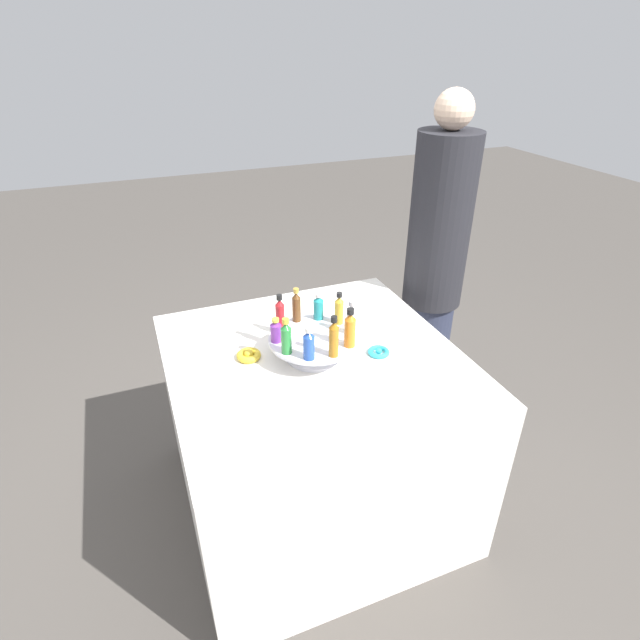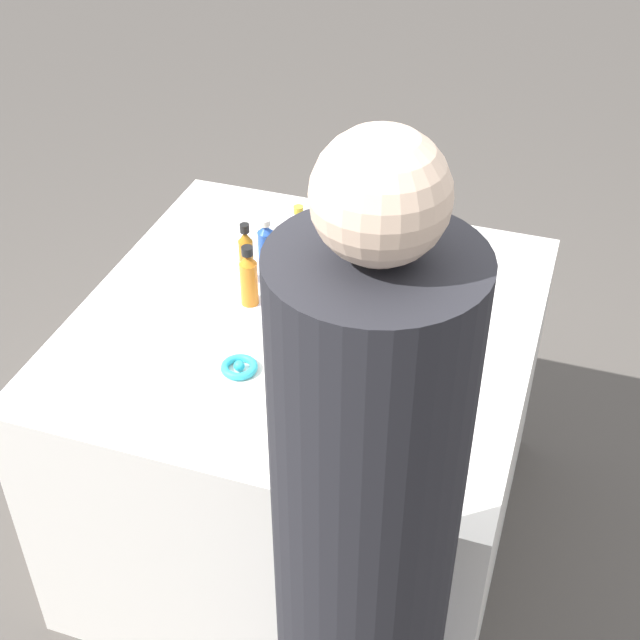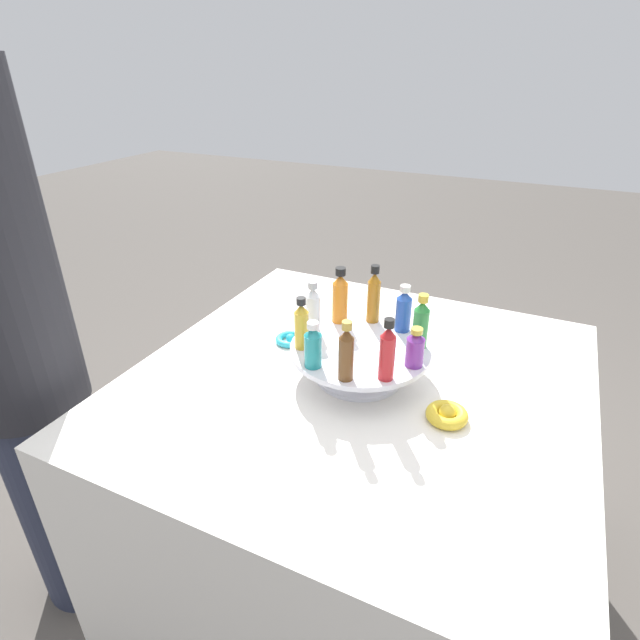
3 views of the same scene
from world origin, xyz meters
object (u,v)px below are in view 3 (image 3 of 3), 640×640
Objects in this scene: bottle_teal at (313,346)px; bottle_orange at (340,297)px; display_stand at (360,357)px; bottle_brown at (346,353)px; bottle_red at (387,352)px; bottle_purple at (415,349)px; person_figure at (17,355)px; ribbon_bow_gold at (447,414)px; bottle_clear at (313,309)px; bottle_gold at (302,325)px; bottle_green at (421,323)px; bottle_blue at (404,310)px; bottle_amber at (374,296)px; ribbon_bow_teal at (290,339)px.

bottle_orange is at bearing 97.91° from bottle_teal.
bottle_brown is at bearing -82.09° from display_stand.
bottle_red is 0.09m from bottle_purple.
person_figure reaches higher than bottle_brown.
bottle_clear is at bearing 164.85° from ribbon_bow_gold.
bottle_clear is at bearing 115.91° from bottle_teal.
bottle_brown is 0.93× the size of bottle_orange.
bottle_teal is at bearing 169.91° from bottle_brown.
bottle_gold is at bearing 177.64° from ribbon_bow_gold.
bottle_green reaches higher than bottle_purple.
bottle_amber is (-0.08, 0.01, 0.01)m from bottle_blue.
display_stand is 0.21× the size of person_figure.
bottle_red is at bearing -64.09° from bottle_amber.
display_stand is 0.16m from bottle_green.
bottle_teal reaches higher than display_stand.
bottle_orange is (-0.23, 0.12, 0.02)m from bottle_purple.
bottle_green is at bearing -28.09° from bottle_amber.
display_stand is 4.10× the size of ribbon_bow_teal.
bottle_red is 0.26m from bottle_amber.
ribbon_bow_gold is at bearing 9.02° from bottle_teal.
bottle_gold is 1.39× the size of bottle_purple.
bottle_brown reaches higher than bottle_clear.
bottle_gold is 0.84× the size of bottle_amber.
display_stand is at bearing 97.91° from bottle_brown.
person_figure reaches higher than bottle_teal.
bottle_purple is (0.20, 0.09, -0.01)m from bottle_teal.
display_stand is 0.15m from bottle_purple.
bottle_orange is 1.12× the size of bottle_clear.
bottle_clear is at bearing 169.91° from bottle_purple.
bottle_brown is 0.16m from bottle_purple.
bottle_brown is at bearing -136.09° from bottle_purple.
bottle_blue is 1.49× the size of ribbon_bow_teal.
bottle_teal is 0.90× the size of bottle_blue.
bottle_purple is 0.61× the size of bottle_amber.
person_figure reaches higher than ribbon_bow_teal.
bottle_purple is 0.91m from person_figure.
person_figure is at bearing -140.06° from ribbon_bow_teal.
bottle_purple is 0.39m from ribbon_bow_teal.
bottle_purple is 0.26m from bottle_orange.
bottle_blue is 0.32m from ribbon_bow_teal.
display_stand is 0.16m from bottle_teal.
bottle_green is at bearing 61.91° from bottle_brown.
bottle_orange is 1.64× the size of ribbon_bow_gold.
ribbon_bow_teal is (-0.21, -0.06, -0.14)m from bottle_amber.
bottle_brown is at bearing -28.09° from bottle_gold.
bottle_blue is at bearing 130.01° from ribbon_bow_gold.
bottle_green is 0.26m from bottle_clear.
bottle_green is at bearing 7.91° from bottle_clear.
person_figure reaches higher than bottle_green.
bottle_brown is at bearing -163.68° from ribbon_bow_gold.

